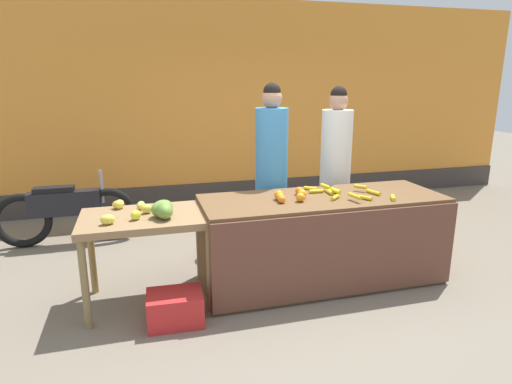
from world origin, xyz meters
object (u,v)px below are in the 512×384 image
(produce_crate, at_px, (175,308))
(produce_sack, at_px, (220,234))
(parked_motorcycle, at_px, (66,211))
(vendor_woman_blue_shirt, at_px, (271,173))
(vendor_woman_white_shirt, at_px, (335,169))

(produce_crate, xyz_separation_m, produce_sack, (0.61, 1.24, 0.14))
(parked_motorcycle, bearing_deg, vendor_woman_blue_shirt, -25.14)
(vendor_woman_white_shirt, xyz_separation_m, parked_motorcycle, (-3.00, 0.96, -0.53))
(vendor_woman_blue_shirt, relative_size, produce_sack, 3.54)
(vendor_woman_white_shirt, xyz_separation_m, produce_sack, (-1.31, 0.08, -0.66))
(vendor_woman_blue_shirt, height_order, produce_sack, vendor_woman_blue_shirt)
(parked_motorcycle, relative_size, produce_sack, 3.01)
(vendor_woman_blue_shirt, bearing_deg, produce_sack, 162.98)
(produce_crate, height_order, produce_sack, produce_sack)
(parked_motorcycle, bearing_deg, vendor_woman_white_shirt, -17.67)
(parked_motorcycle, height_order, produce_crate, parked_motorcycle)
(parked_motorcycle, distance_m, produce_sack, 1.91)
(produce_crate, bearing_deg, vendor_woman_blue_shirt, 43.38)
(vendor_woman_blue_shirt, relative_size, vendor_woman_white_shirt, 1.02)
(vendor_woman_white_shirt, distance_m, parked_motorcycle, 3.19)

